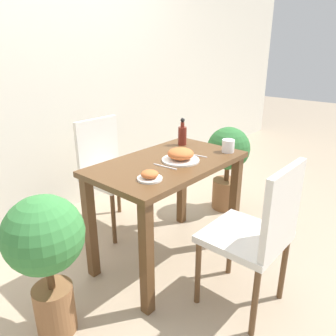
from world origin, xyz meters
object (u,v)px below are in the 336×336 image
(sauce_bottle, at_px, (182,135))
(chair_near, at_px, (258,231))
(food_plate, at_px, (181,155))
(potted_plant_left, at_px, (46,248))
(side_plate, at_px, (150,176))
(drink_cup, at_px, (228,146))
(potted_plant_right, at_px, (228,159))
(chair_far, at_px, (108,168))

(sauce_bottle, bearing_deg, chair_near, -114.86)
(food_plate, height_order, sauce_bottle, sauce_bottle)
(sauce_bottle, distance_m, potted_plant_left, 1.28)
(sauce_bottle, bearing_deg, side_plate, -155.93)
(drink_cup, height_order, sauce_bottle, sauce_bottle)
(potted_plant_right, bearing_deg, chair_far, 147.01)
(chair_far, height_order, drink_cup, chair_far)
(side_plate, bearing_deg, potted_plant_left, 164.87)
(drink_cup, height_order, potted_plant_left, drink_cup)
(potted_plant_left, bearing_deg, potted_plant_right, 2.61)
(food_plate, relative_size, potted_plant_right, 0.32)
(food_plate, distance_m, side_plate, 0.37)
(chair_near, distance_m, food_plate, 0.68)
(side_plate, bearing_deg, sauce_bottle, 24.07)
(side_plate, relative_size, sauce_bottle, 0.70)
(potted_plant_left, xyz_separation_m, potted_plant_right, (1.83, 0.08, -0.04))
(drink_cup, bearing_deg, sauce_bottle, 101.52)
(chair_near, height_order, food_plate, chair_near)
(food_plate, distance_m, sauce_bottle, 0.37)
(chair_near, xyz_separation_m, side_plate, (-0.27, 0.55, 0.26))
(chair_near, height_order, potted_plant_right, chair_near)
(potted_plant_left, bearing_deg, sauce_bottle, 6.35)
(sauce_bottle, bearing_deg, potted_plant_right, -5.13)
(sauce_bottle, relative_size, potted_plant_left, 0.26)
(chair_far, height_order, food_plate, chair_far)
(chair_near, relative_size, potted_plant_left, 1.14)
(chair_far, relative_size, sauce_bottle, 4.41)
(sauce_bottle, distance_m, potted_plant_right, 0.69)
(side_plate, relative_size, potted_plant_right, 0.18)
(chair_far, distance_m, drink_cup, 1.00)
(side_plate, distance_m, sauce_bottle, 0.72)
(potted_plant_right, bearing_deg, drink_cup, -150.23)
(side_plate, xyz_separation_m, drink_cup, (0.73, -0.06, 0.02))
(chair_far, height_order, sauce_bottle, sauce_bottle)
(chair_near, bearing_deg, potted_plant_right, -141.38)
(chair_far, distance_m, food_plate, 0.80)
(potted_plant_left, bearing_deg, side_plate, -15.13)
(chair_near, xyz_separation_m, drink_cup, (0.46, 0.49, 0.28))
(chair_near, bearing_deg, potted_plant_left, -40.02)
(side_plate, bearing_deg, drink_cup, -4.81)
(chair_near, height_order, drink_cup, chair_near)
(chair_near, distance_m, potted_plant_left, 1.10)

